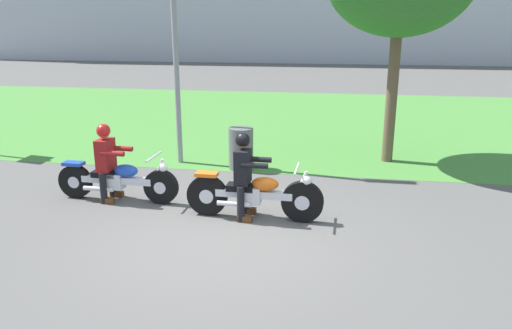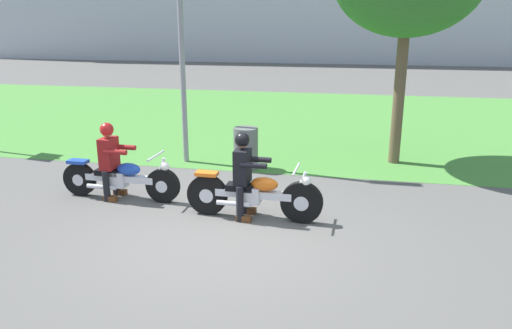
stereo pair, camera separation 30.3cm
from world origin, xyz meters
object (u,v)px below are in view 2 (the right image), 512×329
Objects in this scene: rider_follow at (110,155)px; trash_can at (246,148)px; motorcycle_lead at (254,195)px; motorcycle_follow at (120,178)px; rider_lead at (244,169)px.

trash_can is (1.96, 2.25, -0.36)m from rider_follow.
motorcycle_lead is 1.61× the size of rider_follow.
motorcycle_follow is 1.62× the size of rider_follow.
motorcycle_follow is at bearing -128.32° from trash_can.
rider_lead is 2.56m from rider_follow.
rider_follow is 3.01m from trash_can.
trash_can reaches higher than motorcycle_follow.
motorcycle_follow is at bearing 172.17° from motorcycle_lead.
motorcycle_lead is 2.56m from motorcycle_follow.
rider_lead is at bearing -8.33° from motorcycle_follow.
motorcycle_lead is at bearing -0.78° from rider_lead.
rider_follow is 1.54× the size of trash_can.
rider_follow reaches higher than motorcycle_follow.
motorcycle_lead is 1.58× the size of rider_lead.
rider_lead is 2.43m from motorcycle_follow.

